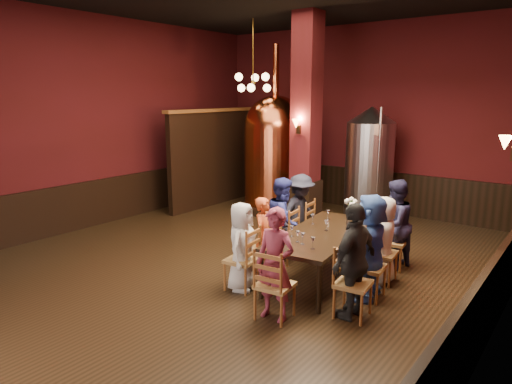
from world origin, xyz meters
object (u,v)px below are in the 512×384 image
Objects in this scene: copper_kettle at (275,152)px; rose_vase at (350,205)px; person_2 at (283,220)px; steel_vessel at (369,164)px; person_1 at (264,236)px; person_0 at (242,246)px; dining_table at (322,236)px.

copper_kettle reaches higher than rose_vase.
steel_vessel reaches higher than person_2.
rose_vase is (0.78, 1.43, 0.36)m from person_1.
copper_kettle is at bearing 12.45° from person_0.
person_2 reaches higher than person_1.
dining_table is 0.97× the size of steel_vessel.
copper_kettle is at bearing 24.21° from person_1.
copper_kettle reaches higher than dining_table.
person_1 is 4.11m from steel_vessel.
person_1 is 0.49× the size of steel_vessel.
person_1 is 0.86× the size of person_2.
dining_table is 0.91m from person_2.
person_2 is (-0.08, 0.66, 0.11)m from person_1.
steel_vessel is at bearing -7.92° from person_1.
copper_kettle is 1.55× the size of steel_vessel.
copper_kettle reaches higher than person_2.
person_0 is (-0.73, -1.09, -0.03)m from dining_table.
person_2 is at bearing -52.74° from copper_kettle.
steel_vessel reaches higher than dining_table.
steel_vessel is (-0.04, 4.05, 0.66)m from person_1.
person_1 is at bearing -57.33° from copper_kettle.
person_2 is at bearing -137.93° from rose_vase.
dining_table is 6.83× the size of rose_vase.
dining_table is at bearing -50.41° from person_0.
person_2 reaches higher than dining_table.
dining_table is 0.91m from person_1.
person_2 is 1.18m from rose_vase.
steel_vessel is at bearing 96.41° from dining_table.
dining_table is 4.43m from copper_kettle.
person_0 is 4.76m from steel_vessel.
person_0 reaches higher than dining_table.
person_0 is at bearing 178.22° from person_1.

